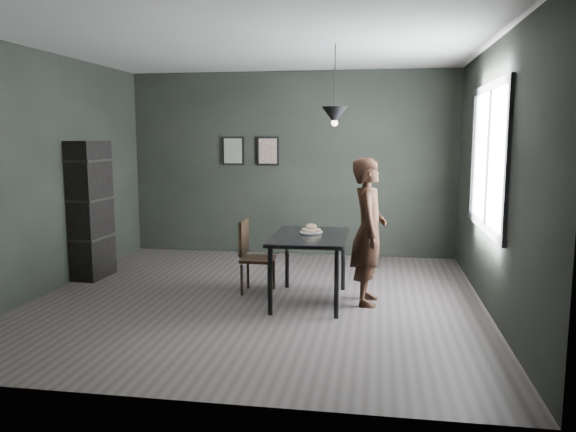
# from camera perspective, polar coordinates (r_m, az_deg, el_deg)

# --- Properties ---
(ground) EXTENTS (5.00, 5.00, 0.00)m
(ground) POSITION_cam_1_polar(r_m,az_deg,el_deg) (6.44, -3.18, -8.39)
(ground) COLOR #332D2C
(ground) RESTS_ON ground
(back_wall) EXTENTS (5.00, 0.10, 2.80)m
(back_wall) POSITION_cam_1_polar(r_m,az_deg,el_deg) (8.64, 0.30, 5.29)
(back_wall) COLOR black
(back_wall) RESTS_ON ground
(ceiling) EXTENTS (5.00, 5.00, 0.02)m
(ceiling) POSITION_cam_1_polar(r_m,az_deg,el_deg) (6.25, -3.39, 17.06)
(ceiling) COLOR silver
(ceiling) RESTS_ON ground
(window_assembly) EXTENTS (0.04, 1.96, 1.56)m
(window_assembly) POSITION_cam_1_polar(r_m,az_deg,el_deg) (6.33, 19.65, 5.59)
(window_assembly) COLOR white
(window_assembly) RESTS_ON ground
(cafe_table) EXTENTS (0.80, 1.20, 0.75)m
(cafe_table) POSITION_cam_1_polar(r_m,az_deg,el_deg) (6.18, 2.22, -2.67)
(cafe_table) COLOR black
(cafe_table) RESTS_ON ground
(white_plate) EXTENTS (0.23, 0.23, 0.01)m
(white_plate) POSITION_cam_1_polar(r_m,az_deg,el_deg) (6.29, 2.38, -1.70)
(white_plate) COLOR white
(white_plate) RESTS_ON cafe_table
(donut_pile) EXTENTS (0.23, 0.23, 0.09)m
(donut_pile) POSITION_cam_1_polar(r_m,az_deg,el_deg) (6.28, 2.38, -1.37)
(donut_pile) COLOR beige
(donut_pile) RESTS_ON white_plate
(woman) EXTENTS (0.39, 0.59, 1.60)m
(woman) POSITION_cam_1_polar(r_m,az_deg,el_deg) (6.16, 8.19, -1.56)
(woman) COLOR black
(woman) RESTS_ON ground
(wood_chair) EXTENTS (0.37, 0.37, 0.86)m
(wood_chair) POSITION_cam_1_polar(r_m,az_deg,el_deg) (6.60, -3.73, -3.61)
(wood_chair) COLOR black
(wood_chair) RESTS_ON ground
(shelf_unit) EXTENTS (0.37, 0.61, 1.77)m
(shelf_unit) POSITION_cam_1_polar(r_m,az_deg,el_deg) (7.65, -19.41, 0.57)
(shelf_unit) COLOR black
(shelf_unit) RESTS_ON ground
(pendant_lamp) EXTENTS (0.28, 0.28, 0.86)m
(pendant_lamp) POSITION_cam_1_polar(r_m,az_deg,el_deg) (6.15, 4.75, 10.17)
(pendant_lamp) COLOR black
(pendant_lamp) RESTS_ON ground
(framed_print_left) EXTENTS (0.34, 0.04, 0.44)m
(framed_print_left) POSITION_cam_1_polar(r_m,az_deg,el_deg) (8.78, -5.59, 6.60)
(framed_print_left) COLOR black
(framed_print_left) RESTS_ON ground
(framed_print_right) EXTENTS (0.34, 0.04, 0.44)m
(framed_print_right) POSITION_cam_1_polar(r_m,az_deg,el_deg) (8.66, -2.04, 6.62)
(framed_print_right) COLOR black
(framed_print_right) RESTS_ON ground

